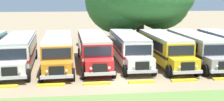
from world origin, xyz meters
TOP-DOWN VIEW (x-y plane):
  - ground_plane at (0.00, 0.00)m, footprint 220.00×220.00m
  - parked_bus_slot_1 at (-8.42, 5.28)m, footprint 3.44×10.96m
  - parked_bus_slot_2 at (-4.89, 5.15)m, footprint 3.16×10.90m
  - parked_bus_slot_3 at (-1.62, 5.61)m, footprint 3.05×10.89m
  - parked_bus_slot_4 at (1.84, 5.88)m, footprint 2.83×10.86m
  - parked_bus_slot_5 at (5.19, 5.29)m, footprint 3.01×10.88m
  - parked_bus_slot_6 at (8.32, 5.23)m, footprint 2.82×10.86m
  - curb_wheelstop_1 at (-8.36, -0.79)m, footprint 2.00×0.36m
  - curb_wheelstop_2 at (-5.01, -0.79)m, footprint 2.00×0.36m
  - curb_wheelstop_3 at (-1.67, -0.79)m, footprint 2.00×0.36m
  - curb_wheelstop_4 at (1.67, -0.79)m, footprint 2.00×0.36m
  - curb_wheelstop_5 at (5.01, -0.79)m, footprint 2.00×0.36m
  - broad_shade_tree at (5.15, 16.83)m, footprint 14.65×15.27m

SIDE VIEW (x-z plane):
  - ground_plane at x=0.00m, z-range 0.00..0.00m
  - curb_wheelstop_1 at x=-8.36m, z-range 0.00..0.15m
  - curb_wheelstop_2 at x=-5.01m, z-range 0.00..0.15m
  - curb_wheelstop_3 at x=-1.67m, z-range 0.00..0.15m
  - curb_wheelstop_4 at x=1.67m, z-range 0.00..0.15m
  - curb_wheelstop_5 at x=5.01m, z-range 0.00..0.15m
  - parked_bus_slot_1 at x=-8.42m, z-range 0.17..2.99m
  - parked_bus_slot_2 at x=-4.89m, z-range 0.17..2.99m
  - parked_bus_slot_3 at x=-1.62m, z-range 0.17..2.99m
  - parked_bus_slot_4 at x=1.84m, z-range 0.17..2.99m
  - parked_bus_slot_5 at x=5.19m, z-range 0.17..2.99m
  - parked_bus_slot_6 at x=8.32m, z-range 0.17..2.99m
  - broad_shade_tree at x=5.15m, z-range 0.84..11.28m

